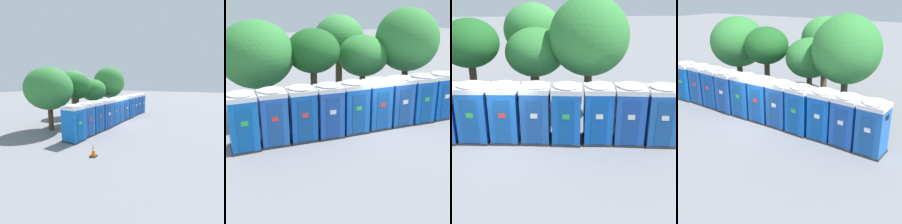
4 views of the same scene
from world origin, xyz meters
TOP-DOWN VIEW (x-y plane):
  - ground_plane at (0.00, 0.00)m, footprint 120.00×120.00m
  - portapotty_0 at (-6.32, 1.01)m, footprint 1.27×1.28m
  - portapotty_1 at (-5.04, 0.98)m, footprint 1.33×1.33m
  - portapotty_2 at (-3.77, 0.83)m, footprint 1.33×1.32m
  - portapotty_3 at (-2.51, 0.65)m, footprint 1.33×1.34m
  - portapotty_4 at (-1.23, 0.57)m, footprint 1.33×1.31m
  - portapotty_5 at (0.04, 0.49)m, footprint 1.26×1.29m
  - portapotty_6 at (1.32, 0.38)m, footprint 1.30×1.31m
  - portapotty_7 at (2.59, 0.22)m, footprint 1.32×1.33m
  - portapotty_8 at (3.87, 0.16)m, footprint 1.26×1.27m
  - street_tree_0 at (-1.87, 3.79)m, footprint 2.85×2.85m
  - street_tree_1 at (1.05, 6.38)m, footprint 3.18×3.18m
  - street_tree_2 at (3.81, 3.04)m, footprint 3.73×3.73m
  - street_tree_3 at (-4.74, 4.47)m, footprint 3.87×3.87m
  - street_tree_4 at (1.26, 3.80)m, footprint 2.93×2.93m

SIDE VIEW (x-z plane):
  - ground_plane at x=0.00m, z-range 0.00..0.00m
  - portapotty_4 at x=-1.23m, z-range 0.01..2.55m
  - portapotty_2 at x=-3.77m, z-range 0.01..2.55m
  - portapotty_1 at x=-5.04m, z-range 0.01..2.55m
  - portapotty_7 at x=2.59m, z-range 0.01..2.55m
  - portapotty_6 at x=1.32m, z-range 0.01..2.55m
  - portapotty_3 at x=-2.51m, z-range 0.01..2.55m
  - portapotty_8 at x=3.87m, z-range 0.01..2.55m
  - portapotty_0 at x=-6.32m, z-range 0.01..2.55m
  - portapotty_5 at x=0.04m, z-range 0.01..2.55m
  - street_tree_4 at x=1.26m, z-range 0.93..5.21m
  - street_tree_3 at x=-4.74m, z-range 0.85..6.05m
  - street_tree_0 at x=-1.87m, z-range 1.15..5.88m
  - street_tree_1 at x=1.05m, z-range 1.17..6.48m
  - street_tree_2 at x=3.81m, z-range 1.03..6.81m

